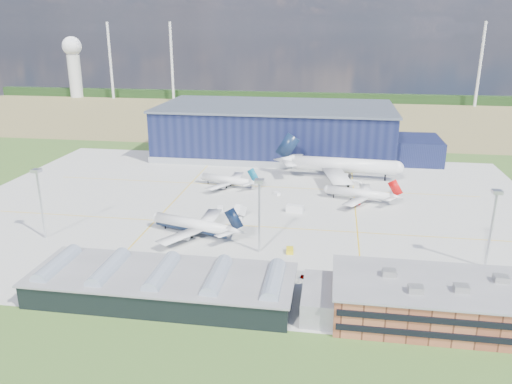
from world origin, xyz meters
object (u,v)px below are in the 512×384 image
Objects in this scene: airliner_navy at (192,218)px; gse_van_b at (355,183)px; hangar at (281,132)px; gse_cart_b at (277,194)px; light_mast_center at (259,204)px; light_mast_east at (493,216)px; airliner_regional at (226,176)px; airliner_widebody at (344,158)px; car_b at (394,289)px; airliner_red at (359,189)px; gse_tug_c at (351,181)px; car_a at (307,277)px; gse_cart_a at (220,209)px; gse_tug_a at (290,251)px; airstair at (240,213)px; gse_van_a at (295,209)px; light_mast_west at (39,192)px; ops_building at (433,301)px.

airliner_navy is 7.32× the size of gse_van_b.
hangar reaches higher than airliner_navy.
gse_van_b is 1.62× the size of gse_cart_b.
light_mast_center reaches higher than gse_cart_b.
light_mast_east is (65.00, 0.00, 0.00)m from light_mast_center.
airliner_regional is 24.40m from gse_cart_b.
airliner_widebody reaches higher than gse_cart_b.
light_mast_center is 1.00× the size of light_mast_east.
car_b is at bearing -72.49° from hangar.
light_mast_east reaches higher than airliner_red.
gse_tug_c is at bearing 69.34° from light_mast_center.
car_a is (38.85, -24.81, -5.14)m from airliner_navy.
light_mast_east is at bearing -169.47° from airliner_navy.
gse_tug_c is 0.98× the size of gse_cart_b.
gse_cart_a is (-84.74, 33.53, -14.70)m from light_mast_east.
airliner_widebody is 53.65m from airliner_regional.
airliner_navy is 10.09× the size of gse_tug_a.
airliner_widebody is 18.16× the size of car_b.
gse_cart_b is (-32.33, 2.47, -4.48)m from airliner_red.
airliner_regional is at bearing 125.94° from airstair.
gse_cart_a is at bearing 114.24° from airliner_regional.
gse_van_a is (-1.31, 35.10, 0.63)m from gse_tug_a.
gse_van_b is at bearing -114.01° from airliner_navy.
gse_van_a is 20.84m from airstair.
light_mast_center is at bearing 127.27° from airliner_regional.
light_mast_center is at bearing -51.70° from airstair.
light_mast_east is at bearing 0.00° from light_mast_west.
light_mast_center is at bearing -134.45° from gse_cart_b.
light_mast_center is 65.00m from light_mast_east.
airliner_navy is 11.89× the size of gse_cart_b.
airliner_red reaches higher than airliner_regional.
gse_cart_a is (-45.55, -49.29, -8.82)m from airliner_widebody.
gse_van_a is at bearing -6.18° from gse_cart_a.
ops_building is 13.21× the size of gse_tug_a.
light_mast_west is at bearing 180.00° from light_mast_center.
airliner_red is (31.32, 52.00, -10.32)m from light_mast_center.
gse_tug_a is at bearing 134.60° from airliner_regional.
airliner_navy is (-88.51, 9.73, -9.71)m from light_mast_east.
car_a is (6.12, -15.94, -0.14)m from gse_tug_a.
gse_cart_b is at bearing 10.48° from airliner_red.
airliner_red is 28.63m from gse_van_a.
airstair reaches higher than car_a.
airliner_navy is at bearing 159.14° from gse_tug_a.
hangar is 4.13× the size of airliner_navy.
light_mast_west reaches higher than gse_cart_a.
ops_building is at bearing -140.71° from gse_van_a.
gse_van_a is 46.24m from gse_tug_c.
airstair reaches higher than car_b.
gse_van_a is (7.90, 35.96, -14.08)m from light_mast_center.
light_mast_west is 4.80× the size of gse_van_b.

